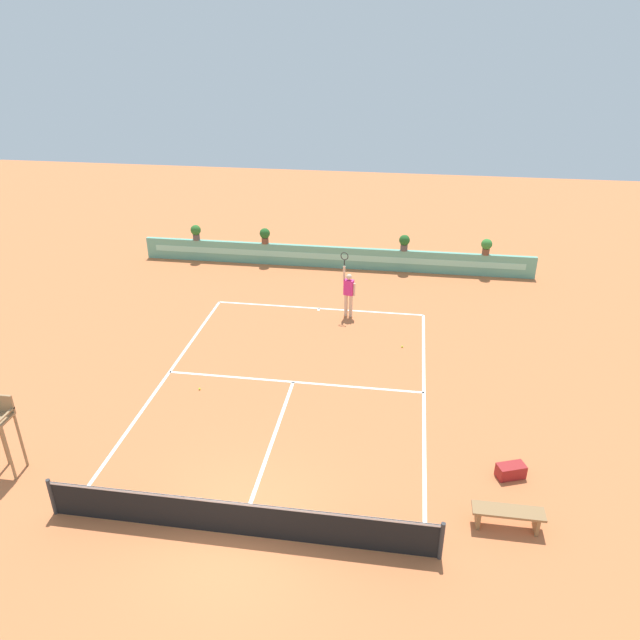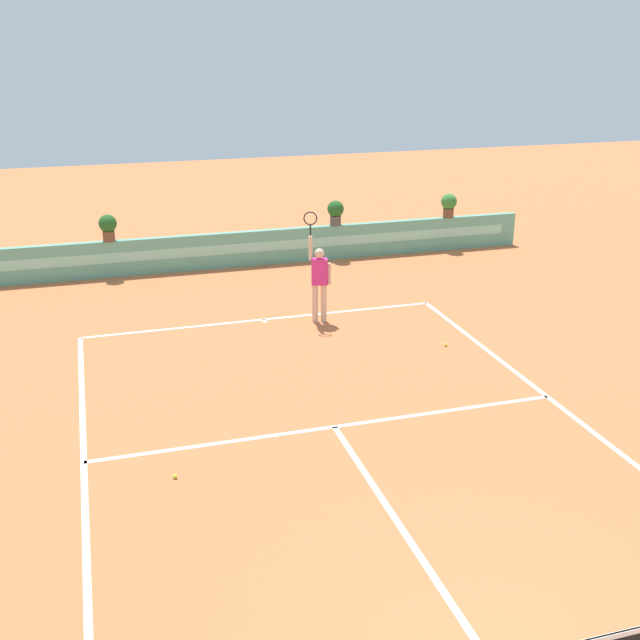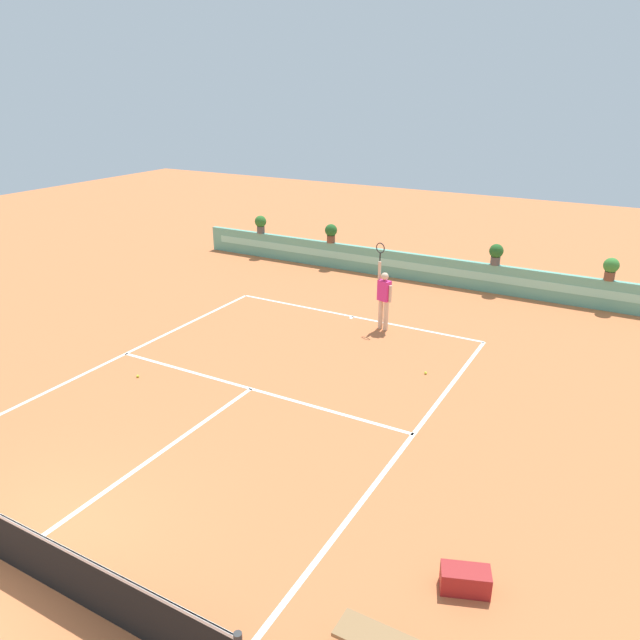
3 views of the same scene
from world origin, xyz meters
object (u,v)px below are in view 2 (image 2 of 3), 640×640
(tennis_ball_near_baseline, at_px, (446,345))
(potted_plant_left, at_px, (108,226))
(potted_plant_right, at_px, (336,211))
(tennis_ball_mid_court, at_px, (175,477))
(potted_plant_far_right, at_px, (449,204))
(tennis_player, at_px, (319,278))

(tennis_ball_near_baseline, xyz_separation_m, potted_plant_left, (-6.58, 7.21, 1.38))
(potted_plant_left, xyz_separation_m, potted_plant_right, (6.39, 0.00, 0.00))
(tennis_ball_mid_court, xyz_separation_m, potted_plant_left, (-0.42, 10.87, 1.38))
(tennis_ball_near_baseline, height_order, potted_plant_far_right, potted_plant_far_right)
(tennis_ball_mid_court, xyz_separation_m, potted_plant_right, (5.97, 10.87, 1.38))
(tennis_player, distance_m, potted_plant_right, 5.36)
(tennis_player, relative_size, tennis_ball_near_baseline, 38.01)
(tennis_ball_near_baseline, xyz_separation_m, tennis_ball_mid_court, (-6.16, -3.65, 0.00))
(potted_plant_far_right, distance_m, potted_plant_left, 9.97)
(tennis_ball_near_baseline, distance_m, potted_plant_far_right, 8.09)
(tennis_ball_mid_court, relative_size, potted_plant_left, 0.09)
(potted_plant_far_right, bearing_deg, tennis_ball_near_baseline, -115.21)
(tennis_ball_mid_court, height_order, potted_plant_right, potted_plant_right)
(tennis_player, xyz_separation_m, tennis_ball_mid_court, (-4.00, -5.89, -1.02))
(tennis_ball_mid_court, xyz_separation_m, potted_plant_far_right, (9.55, 10.87, 1.38))
(tennis_ball_near_baseline, bearing_deg, potted_plant_right, 91.49)
(potted_plant_left, bearing_deg, potted_plant_far_right, 0.00)
(tennis_player, bearing_deg, tennis_ball_near_baseline, -46.04)
(tennis_ball_near_baseline, distance_m, potted_plant_left, 9.86)
(potted_plant_left, bearing_deg, potted_plant_right, 0.00)
(tennis_ball_near_baseline, xyz_separation_m, potted_plant_right, (-0.19, 7.21, 1.38))
(tennis_ball_near_baseline, height_order, tennis_ball_mid_court, same)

